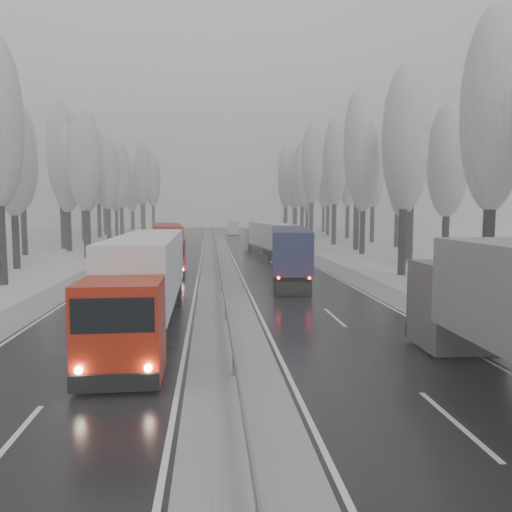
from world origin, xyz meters
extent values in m
plane|color=silver|center=(0.00, 0.00, 0.00)|extent=(260.00, 260.00, 0.00)
cube|color=black|center=(5.25, 30.00, 0.01)|extent=(7.50, 200.00, 0.03)
cube|color=black|center=(-5.25, 30.00, 0.01)|extent=(7.50, 200.00, 0.03)
cube|color=#9B9DA2|center=(0.00, 30.00, 0.02)|extent=(3.00, 200.00, 0.04)
cube|color=#9B9DA2|center=(10.20, 30.00, 0.02)|extent=(2.40, 200.00, 0.04)
cube|color=#9B9DA2|center=(-10.20, 30.00, 0.02)|extent=(2.40, 200.00, 0.04)
cube|color=slate|center=(0.00, 30.00, 0.60)|extent=(0.06, 200.00, 0.32)
cube|color=slate|center=(0.00, 28.00, 0.30)|extent=(0.12, 0.12, 0.60)
cube|color=slate|center=(0.00, 60.00, 0.30)|extent=(0.12, 0.12, 0.60)
cylinder|color=black|center=(15.04, 15.67, 2.80)|extent=(0.68, 0.68, 5.60)
ellipsoid|color=gray|center=(15.04, 15.67, 10.80)|extent=(3.60, 3.60, 11.45)
cylinder|color=black|center=(14.51, 27.03, 2.81)|extent=(0.68, 0.68, 5.62)
ellipsoid|color=gray|center=(14.51, 27.03, 10.84)|extent=(3.60, 3.60, 11.48)
cylinder|color=black|center=(20.02, 31.03, 2.47)|extent=(0.64, 0.64, 4.94)
ellipsoid|color=gray|center=(20.02, 31.03, 9.53)|extent=(3.60, 3.60, 10.09)
cylinder|color=black|center=(17.90, 35.17, 2.66)|extent=(0.66, 0.66, 5.32)
ellipsoid|color=gray|center=(17.90, 35.17, 10.27)|extent=(3.60, 3.60, 10.88)
cylinder|color=black|center=(20.12, 39.17, 3.16)|extent=(0.72, 0.72, 6.31)
ellipsoid|color=gray|center=(20.12, 39.17, 12.17)|extent=(3.60, 3.60, 12.90)
cylinder|color=black|center=(17.02, 45.60, 2.69)|extent=(0.67, 0.67, 5.38)
ellipsoid|color=gray|center=(17.02, 45.60, 10.37)|extent=(3.60, 3.60, 10.98)
cylinder|color=black|center=(23.31, 49.60, 2.30)|extent=(0.62, 0.62, 4.59)
ellipsoid|color=gray|center=(23.31, 49.60, 8.86)|extent=(3.60, 3.60, 9.39)
cylinder|color=black|center=(17.90, 51.02, 3.47)|extent=(0.76, 0.76, 6.95)
ellipsoid|color=gray|center=(17.90, 51.02, 13.40)|extent=(3.60, 3.60, 14.19)
cylinder|color=black|center=(24.81, 55.02, 3.30)|extent=(0.74, 0.74, 6.59)
ellipsoid|color=gray|center=(24.81, 55.02, 12.71)|extent=(3.60, 3.60, 13.46)
cylinder|color=black|center=(17.56, 61.27, 3.18)|extent=(0.72, 0.72, 6.37)
ellipsoid|color=gray|center=(17.56, 61.27, 12.28)|extent=(3.60, 3.60, 13.01)
cylinder|color=black|center=(24.72, 65.27, 2.99)|extent=(0.70, 0.70, 5.97)
ellipsoid|color=gray|center=(24.72, 65.27, 11.52)|extent=(3.60, 3.60, 12.20)
cylinder|color=black|center=(16.34, 71.95, 3.33)|extent=(0.74, 0.74, 6.65)
ellipsoid|color=gray|center=(16.34, 71.95, 12.83)|extent=(3.60, 3.60, 13.59)
cylinder|color=black|center=(23.71, 75.95, 3.07)|extent=(0.71, 0.71, 6.14)
ellipsoid|color=gray|center=(23.71, 75.95, 11.84)|extent=(3.60, 3.60, 12.54)
cylinder|color=black|center=(16.56, 81.70, 3.03)|extent=(0.71, 0.71, 6.05)
ellipsoid|color=gray|center=(16.56, 81.70, 11.68)|extent=(3.60, 3.60, 12.37)
cylinder|color=black|center=(22.48, 85.70, 3.15)|extent=(0.72, 0.72, 6.30)
ellipsoid|color=gray|center=(22.48, 85.70, 12.15)|extent=(3.60, 3.60, 12.87)
cylinder|color=black|center=(16.63, 89.21, 2.94)|extent=(0.70, 0.70, 5.88)
ellipsoid|color=gray|center=(16.63, 89.21, 11.33)|extent=(3.60, 3.60, 12.00)
cylinder|color=black|center=(19.77, 93.21, 2.43)|extent=(0.64, 0.64, 4.86)
ellipsoid|color=gray|center=(19.77, 93.21, 9.37)|extent=(3.60, 3.60, 9.92)
cylinder|color=black|center=(15.73, 96.32, 2.99)|extent=(0.70, 0.70, 5.98)
ellipsoid|color=gray|center=(15.73, 96.32, 11.53)|extent=(3.60, 3.60, 12.21)
cylinder|color=black|center=(24.94, 100.32, 3.09)|extent=(0.71, 0.71, 6.19)
ellipsoid|color=gray|center=(24.94, 100.32, 11.93)|extent=(3.60, 3.60, 12.64)
cylinder|color=black|center=(17.04, 106.16, 3.43)|extent=(0.75, 0.75, 6.86)
ellipsoid|color=gray|center=(17.04, 106.16, 13.22)|extent=(3.60, 3.60, 14.01)
cylinder|color=black|center=(24.02, 110.16, 2.77)|extent=(0.68, 0.68, 5.55)
ellipsoid|color=gray|center=(24.02, 110.16, 10.70)|extent=(3.60, 3.60, 11.33)
cylinder|color=black|center=(18.73, 116.73, 3.05)|extent=(0.71, 0.71, 6.09)
ellipsoid|color=gray|center=(18.73, 116.73, 11.75)|extent=(3.60, 3.60, 12.45)
cylinder|color=black|center=(21.55, 120.73, 2.74)|extent=(0.67, 0.67, 5.49)
ellipsoid|color=gray|center=(21.55, 120.73, 10.58)|extent=(3.60, 3.60, 11.21)
cylinder|color=black|center=(-15.13, 24.57, 2.92)|extent=(0.69, 0.69, 5.83)
cylinder|color=black|center=(-17.75, 34.20, 2.52)|extent=(0.65, 0.65, 5.03)
ellipsoid|color=gray|center=(-17.75, 34.20, 9.70)|extent=(3.60, 3.60, 10.28)
cylinder|color=black|center=(-13.94, 43.73, 2.72)|extent=(0.67, 0.67, 5.44)
ellipsoid|color=gray|center=(-13.94, 43.73, 10.49)|extent=(3.60, 3.60, 11.11)
cylinder|color=black|center=(-21.85, 47.73, 2.86)|extent=(0.69, 0.69, 5.72)
ellipsoid|color=gray|center=(-21.85, 47.73, 11.04)|extent=(3.60, 3.60, 11.69)
cylinder|color=black|center=(-18.26, 52.71, 2.61)|extent=(0.66, 0.66, 5.23)
ellipsoid|color=gray|center=(-18.26, 52.71, 10.08)|extent=(3.60, 3.60, 10.68)
cylinder|color=black|center=(-20.05, 56.71, 3.30)|extent=(0.74, 0.74, 6.60)
ellipsoid|color=gray|center=(-20.05, 56.71, 12.74)|extent=(3.60, 3.60, 13.49)
cylinder|color=black|center=(-18.16, 62.35, 2.58)|extent=(0.65, 0.65, 5.16)
ellipsoid|color=gray|center=(-18.16, 62.35, 9.95)|extent=(3.60, 3.60, 10.54)
cylinder|color=black|center=(-19.54, 66.35, 2.90)|extent=(0.69, 0.69, 5.79)
ellipsoid|color=gray|center=(-19.54, 66.35, 11.18)|extent=(3.60, 3.60, 11.84)
cylinder|color=black|center=(-16.58, 69.11, 2.82)|extent=(0.68, 0.68, 5.64)
ellipsoid|color=gray|center=(-16.58, 69.11, 10.89)|extent=(3.60, 3.60, 11.53)
cylinder|color=black|center=(-21.42, 73.11, 3.28)|extent=(0.73, 0.73, 6.56)
ellipsoid|color=gray|center=(-21.42, 73.11, 12.65)|extent=(3.60, 3.60, 13.40)
cylinder|color=black|center=(-16.33, 79.19, 2.90)|extent=(0.69, 0.69, 5.79)
ellipsoid|color=gray|center=(-16.33, 79.19, 11.17)|extent=(3.60, 3.60, 11.84)
cylinder|color=black|center=(-21.09, 83.19, 3.32)|extent=(0.74, 0.74, 6.65)
ellipsoid|color=gray|center=(-21.09, 83.19, 12.82)|extent=(3.60, 3.60, 13.58)
cylinder|color=black|center=(-18.93, 88.54, 2.56)|extent=(0.65, 0.65, 5.12)
ellipsoid|color=gray|center=(-18.93, 88.54, 9.88)|extent=(3.60, 3.60, 10.46)
cylinder|color=black|center=(-21.82, 92.54, 2.92)|extent=(0.69, 0.69, 5.84)
ellipsoid|color=gray|center=(-21.82, 92.54, 11.26)|extent=(3.60, 3.60, 11.92)
cylinder|color=black|center=(-15.07, 99.33, 3.34)|extent=(0.74, 0.74, 6.67)
ellipsoid|color=gray|center=(-15.07, 99.33, 12.87)|extent=(3.60, 3.60, 13.63)
cylinder|color=black|center=(-24.20, 103.33, 3.15)|extent=(0.72, 0.72, 6.31)
ellipsoid|color=gray|center=(-24.20, 103.33, 12.16)|extent=(3.60, 3.60, 12.88)
cylinder|color=black|center=(-14.05, 108.72, 3.14)|extent=(0.72, 0.72, 6.29)
ellipsoid|color=gray|center=(-14.05, 108.72, 12.12)|extent=(3.60, 3.60, 12.84)
cylinder|color=black|center=(-19.66, 112.72, 2.43)|extent=(0.64, 0.64, 4.86)
ellipsoid|color=gray|center=(-19.66, 112.72, 9.36)|extent=(3.60, 3.60, 9.92)
cylinder|color=black|center=(-17.56, 115.31, 3.31)|extent=(0.74, 0.74, 6.63)
ellipsoid|color=gray|center=(-17.56, 115.31, 12.78)|extent=(3.60, 3.60, 13.54)
cylinder|color=black|center=(-20.33, 119.31, 2.89)|extent=(0.69, 0.69, 5.79)
ellipsoid|color=gray|center=(-20.33, 119.31, 11.16)|extent=(3.60, 3.60, 11.82)
cube|color=#4F4F54|center=(8.29, 6.46, 1.73)|extent=(2.65, 2.75, 3.14)
cube|color=black|center=(8.31, 7.77, 2.46)|extent=(2.41, 0.14, 1.05)
cube|color=black|center=(8.31, 7.87, 0.47)|extent=(2.62, 0.19, 0.52)
cylinder|color=black|center=(7.18, 5.64, 0.54)|extent=(0.38, 1.09, 1.09)
cylinder|color=black|center=(9.38, 5.61, 0.54)|extent=(0.38, 1.09, 1.09)
sphere|color=white|center=(7.32, 7.92, 0.89)|extent=(0.23, 0.23, 0.23)
sphere|color=white|center=(9.30, 7.89, 0.89)|extent=(0.23, 0.23, 0.23)
cube|color=navy|center=(5.79, 30.93, 1.55)|extent=(2.63, 2.71, 2.83)
cube|color=black|center=(5.93, 32.10, 2.21)|extent=(2.16, 0.36, 0.94)
cube|color=black|center=(5.94, 32.20, 0.42)|extent=(2.35, 0.42, 0.47)
cube|color=#131636|center=(4.90, 23.64, 2.54)|extent=(3.86, 12.44, 2.64)
cube|color=black|center=(4.16, 17.52, 0.52)|extent=(2.16, 0.37, 0.42)
cube|color=black|center=(4.49, 20.28, 0.71)|extent=(2.68, 5.39, 0.42)
cube|color=black|center=(4.22, 18.03, 0.33)|extent=(2.16, 0.32, 0.57)
cylinder|color=black|center=(4.72, 30.30, 0.49)|extent=(0.45, 1.01, 0.98)
cylinder|color=black|center=(6.68, 30.07, 0.49)|extent=(0.45, 1.01, 0.98)
cylinder|color=black|center=(3.46, 20.02, 0.49)|extent=(0.45, 1.01, 0.98)
cylinder|color=black|center=(5.43, 19.78, 0.49)|extent=(0.45, 1.01, 0.98)
cylinder|color=black|center=(3.32, 18.81, 0.49)|extent=(0.45, 1.01, 0.98)
cylinder|color=black|center=(5.28, 18.57, 0.49)|extent=(0.45, 1.01, 0.98)
sphere|color=#FF0C05|center=(3.26, 17.56, 1.27)|extent=(0.19, 0.19, 0.19)
sphere|color=#FF0C05|center=(5.04, 17.35, 1.27)|extent=(0.19, 0.19, 0.19)
sphere|color=white|center=(5.06, 32.33, 0.80)|extent=(0.21, 0.21, 0.21)
sphere|color=white|center=(6.83, 32.12, 0.80)|extent=(0.21, 0.21, 0.21)
cube|color=#A29C8F|center=(4.86, 49.44, 1.50)|extent=(2.56, 2.63, 2.72)
cube|color=black|center=(4.71, 50.57, 2.13)|extent=(2.08, 0.36, 0.91)
cube|color=black|center=(4.70, 50.66, 0.41)|extent=(2.27, 0.43, 0.45)
cube|color=beige|center=(5.77, 42.42, 2.45)|extent=(3.82, 12.00, 2.54)
cube|color=black|center=(6.54, 36.52, 0.50)|extent=(2.09, 0.38, 0.41)
cube|color=black|center=(6.19, 39.18, 0.68)|extent=(2.62, 5.21, 0.41)
cube|color=black|center=(6.47, 37.02, 0.32)|extent=(2.08, 0.32, 0.54)
cylinder|color=black|center=(4.01, 48.60, 0.47)|extent=(0.44, 0.98, 0.94)
cylinder|color=black|center=(5.90, 48.85, 0.47)|extent=(0.44, 0.98, 0.94)
cylinder|color=black|center=(5.29, 38.69, 0.47)|extent=(0.44, 0.98, 0.94)
cylinder|color=black|center=(7.18, 38.94, 0.47)|extent=(0.44, 0.98, 0.94)
cylinder|color=black|center=(5.45, 37.52, 0.47)|extent=(0.44, 0.98, 0.94)
cylinder|color=black|center=(7.34, 37.77, 0.47)|extent=(0.44, 0.98, 0.94)
sphere|color=#FF0C05|center=(5.69, 36.35, 1.23)|extent=(0.18, 0.18, 0.18)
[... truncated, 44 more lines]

